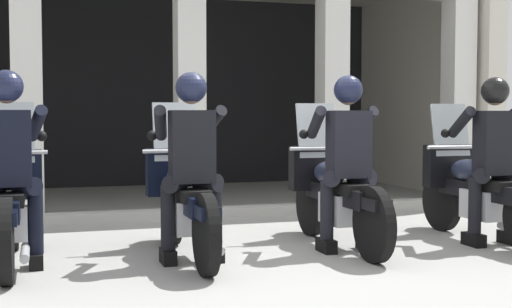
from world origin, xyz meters
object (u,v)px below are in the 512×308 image
at_px(police_officer_center_left, 191,150).
at_px(police_officer_far_right, 493,146).
at_px(motorcycle_far_left, 10,203).
at_px(police_officer_center_right, 347,148).
at_px(motorcycle_center_right, 334,193).
at_px(motorcycle_center_left, 185,199).
at_px(motorcycle_far_right, 475,189).
at_px(police_officer_far_left, 8,152).

xyz_separation_m(police_officer_center_left, police_officer_far_right, (2.88, -0.07, 0.00)).
xyz_separation_m(motorcycle_far_left, police_officer_far_right, (4.32, -0.51, 0.44)).
relative_size(police_officer_center_left, police_officer_center_right, 1.00).
bearing_deg(motorcycle_far_left, motorcycle_center_right, -13.39).
xyz_separation_m(police_officer_center_right, police_officer_far_right, (1.44, -0.13, 0.00)).
bearing_deg(police_officer_far_right, police_officer_center_right, 164.23).
bearing_deg(motorcycle_center_right, motorcycle_center_left, 170.72).
relative_size(motorcycle_center_right, police_officer_center_right, 1.29).
xyz_separation_m(police_officer_center_left, motorcycle_center_right, (1.44, 0.34, -0.44)).
height_order(motorcycle_far_left, police_officer_center_left, police_officer_center_left).
height_order(motorcycle_far_left, motorcycle_far_right, same).
relative_size(police_officer_center_left, motorcycle_center_right, 0.78).
bearing_deg(police_officer_far_left, motorcycle_far_left, 78.22).
distance_m(motorcycle_far_left, police_officer_center_right, 2.94).
relative_size(motorcycle_far_left, police_officer_far_left, 1.29).
bearing_deg(motorcycle_center_left, motorcycle_far_right, -11.35).
bearing_deg(police_officer_far_left, police_officer_center_left, -17.61).
distance_m(motorcycle_center_left, police_officer_center_right, 1.52).
bearing_deg(police_officer_center_left, motorcycle_far_right, -5.73).
height_order(police_officer_far_left, police_officer_far_right, same).
distance_m(police_officer_far_left, motorcycle_center_left, 1.51).
bearing_deg(police_officer_center_left, motorcycle_center_left, 79.86).
bearing_deg(police_officer_center_left, motorcycle_far_left, 153.24).
height_order(motorcycle_far_left, motorcycle_center_left, same).
relative_size(motorcycle_far_left, police_officer_center_left, 1.29).
relative_size(police_officer_center_left, police_officer_far_right, 1.00).
xyz_separation_m(motorcycle_center_left, police_officer_center_right, (1.44, -0.22, 0.44)).
height_order(police_officer_center_right, motorcycle_far_right, police_officer_center_right).
height_order(motorcycle_center_left, police_officer_center_left, police_officer_center_left).
height_order(motorcycle_center_left, police_officer_far_right, police_officer_far_right).
distance_m(police_officer_far_left, motorcycle_center_right, 2.92).
bearing_deg(police_officer_center_right, police_officer_center_left, 170.72).
relative_size(motorcycle_far_right, police_officer_far_right, 1.29).
distance_m(motorcycle_far_left, motorcycle_center_left, 1.45).
distance_m(police_officer_center_left, police_officer_center_right, 1.44).
bearing_deg(motorcycle_far_left, motorcycle_far_right, -14.54).
xyz_separation_m(police_officer_far_left, motorcycle_far_right, (4.33, 0.06, -0.44)).
relative_size(motorcycle_center_left, police_officer_center_right, 1.29).
bearing_deg(motorcycle_center_right, police_officer_far_left, 172.10).
relative_size(motorcycle_far_left, motorcycle_center_right, 1.00).
height_order(motorcycle_far_left, police_officer_far_right, police_officer_far_right).
bearing_deg(motorcycle_center_right, police_officer_center_right, -101.92).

